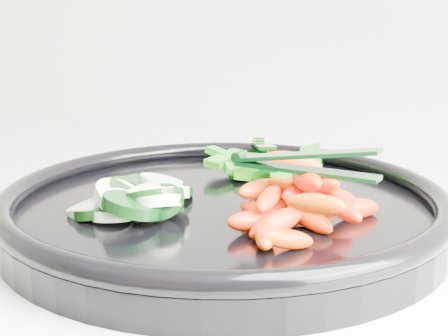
% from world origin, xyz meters
% --- Properties ---
extents(veggie_tray, '(0.49, 0.49, 0.04)m').
position_xyz_m(veggie_tray, '(0.48, 1.62, 0.95)').
color(veggie_tray, black).
rests_on(veggie_tray, counter).
extents(cucumber_pile, '(0.11, 0.13, 0.04)m').
position_xyz_m(cucumber_pile, '(0.42, 1.58, 0.96)').
color(cucumber_pile, black).
rests_on(cucumber_pile, veggie_tray).
extents(carrot_pile, '(0.11, 0.14, 0.05)m').
position_xyz_m(carrot_pile, '(0.56, 1.59, 0.97)').
color(carrot_pile, red).
rests_on(carrot_pile, veggie_tray).
extents(pepper_pile, '(0.13, 0.10, 0.03)m').
position_xyz_m(pepper_pile, '(0.47, 1.72, 0.96)').
color(pepper_pile, '#226D0A').
rests_on(pepper_pile, veggie_tray).
extents(tong_carrot, '(0.11, 0.02, 0.02)m').
position_xyz_m(tong_carrot, '(0.56, 1.59, 1.00)').
color(tong_carrot, black).
rests_on(tong_carrot, carrot_pile).
extents(tong_pepper, '(0.07, 0.11, 0.02)m').
position_xyz_m(tong_pepper, '(0.48, 1.72, 0.98)').
color(tong_pepper, black).
rests_on(tong_pepper, pepper_pile).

